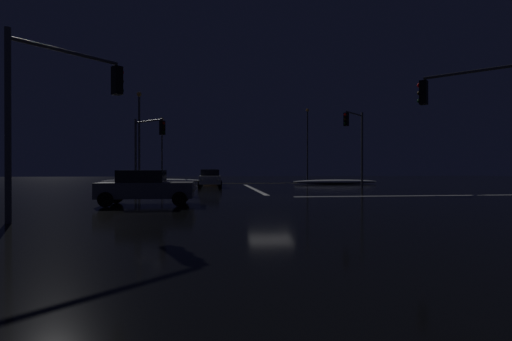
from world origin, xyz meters
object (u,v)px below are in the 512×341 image
at_px(traffic_signal_sw, 62,97).
at_px(streetlamp_left_near, 139,132).
at_px(traffic_signal_nw, 147,140).
at_px(sedan_orange, 210,175).
at_px(sedan_white, 210,177).
at_px(streetlamp_right_far, 307,139).
at_px(traffic_signal_se, 499,105).
at_px(streetlamp_left_far, 162,144).
at_px(sedan_green, 209,175).
at_px(sedan_gray_crossing, 146,187).
at_px(traffic_signal_ne, 356,135).
at_px(sedan_silver, 210,178).

xyz_separation_m(traffic_signal_sw, streetlamp_left_near, (-1.82, 22.88, 1.07)).
bearing_deg(traffic_signal_nw, sedan_orange, 74.41).
height_order(sedan_white, streetlamp_right_far, streetlamp_right_far).
height_order(sedan_orange, traffic_signal_nw, traffic_signal_nw).
height_order(traffic_signal_se, streetlamp_left_far, streetlamp_left_far).
relative_size(sedan_orange, streetlamp_left_near, 0.49).
bearing_deg(streetlamp_left_far, sedan_green, 5.22).
distance_m(sedan_gray_crossing, traffic_signal_ne, 19.61).
bearing_deg(traffic_signal_sw, sedan_green, 83.52).
bearing_deg(traffic_signal_nw, streetlamp_left_near, 105.81).
relative_size(sedan_white, traffic_signal_ne, 0.67).
height_order(sedan_gray_crossing, streetlamp_left_near, streetlamp_left_near).
bearing_deg(traffic_signal_nw, sedan_silver, 38.57).
relative_size(traffic_signal_se, streetlamp_left_near, 0.67).
relative_size(traffic_signal_nw, streetlamp_left_far, 0.65).
bearing_deg(traffic_signal_sw, sedan_silver, 76.92).
bearing_deg(sedan_silver, streetlamp_left_far, 109.57).
relative_size(sedan_white, sedan_gray_crossing, 1.00).
height_order(traffic_signal_sw, streetlamp_left_far, streetlamp_left_far).
height_order(sedan_silver, streetlamp_left_near, streetlamp_left_near).
distance_m(traffic_signal_se, traffic_signal_sw, 16.13).
bearing_deg(sedan_orange, traffic_signal_ne, -54.52).
bearing_deg(sedan_orange, sedan_gray_crossing, -95.44).
xyz_separation_m(traffic_signal_nw, streetlamp_right_far, (18.42, 22.28, 1.96)).
distance_m(sedan_orange, traffic_signal_nw, 17.93).
height_order(sedan_gray_crossing, streetlamp_left_far, streetlamp_left_far).
bearing_deg(sedan_gray_crossing, traffic_signal_nw, 99.16).
bearing_deg(traffic_signal_ne, sedan_orange, 125.48).
relative_size(traffic_signal_sw, streetlamp_left_near, 0.66).
height_order(sedan_white, traffic_signal_se, traffic_signal_se).
relative_size(traffic_signal_sw, streetlamp_right_far, 0.57).
relative_size(streetlamp_left_far, streetlamp_right_far, 0.84).
bearing_deg(sedan_green, traffic_signal_se, -73.39).
height_order(traffic_signal_ne, traffic_signal_se, traffic_signal_ne).
distance_m(sedan_orange, traffic_signal_sw, 34.11).
relative_size(sedan_gray_crossing, traffic_signal_sw, 0.74).
xyz_separation_m(sedan_gray_crossing, traffic_signal_ne, (14.82, 12.33, 3.59)).
relative_size(sedan_white, traffic_signal_sw, 0.74).
height_order(sedan_silver, traffic_signal_se, traffic_signal_se).
distance_m(sedan_silver, traffic_signal_sw, 21.21).
height_order(sedan_green, traffic_signal_nw, traffic_signal_nw).
xyz_separation_m(sedan_silver, streetlamp_right_far, (13.64, 18.46, 4.99)).
xyz_separation_m(traffic_signal_nw, streetlamp_left_near, (-1.78, 6.28, 1.25)).
distance_m(sedan_gray_crossing, traffic_signal_se, 15.11).
xyz_separation_m(sedan_white, sedan_orange, (-0.03, 6.80, 0.00)).
bearing_deg(streetlamp_right_far, traffic_signal_nw, -129.59).
relative_size(traffic_signal_ne, streetlamp_left_far, 0.75).
distance_m(sedan_gray_crossing, streetlamp_left_far, 34.92).
bearing_deg(sedan_green, traffic_signal_nw, -101.19).
height_order(traffic_signal_nw, streetlamp_right_far, streetlamp_right_far).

